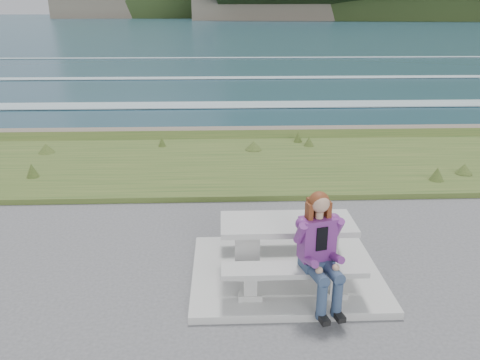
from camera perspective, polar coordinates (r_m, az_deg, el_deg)
The scene contains 9 objects.
concrete_slab at distance 6.73m, azimuth 5.56°, elevation -11.20°, with size 2.60×2.10×0.10m, color #AFAFAA.
picnic_table at distance 6.43m, azimuth 5.75°, elevation -6.36°, with size 1.80×0.75×0.75m.
bench_landward at distance 5.94m, azimuth 6.59°, elevation -11.37°, with size 1.80×0.35×0.45m.
bench_seaward at distance 7.16m, azimuth 4.94°, elevation -5.56°, with size 1.80×0.35×0.45m.
grass_verge at distance 11.30m, azimuth 2.26°, elevation 1.75°, with size 160.00×4.50×0.22m, color #2B4A1C.
shore_drop at distance 14.08m, azimuth 1.36°, elevation 5.43°, with size 160.00×0.80×2.20m, color #6A5C50.
ocean at distance 31.26m, azimuth -0.63°, elevation 10.21°, with size 1600.00×1600.00×0.09m.
headland_range at distance 446.94m, azimuth 24.51°, elevation 19.06°, with size 729.83×363.95×210.54m.
seated_woman at distance 5.79m, azimuth 9.87°, elevation -10.38°, with size 0.56×0.79×1.44m.
Camera 1 is at (-0.86, -5.71, 3.52)m, focal length 35.00 mm.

